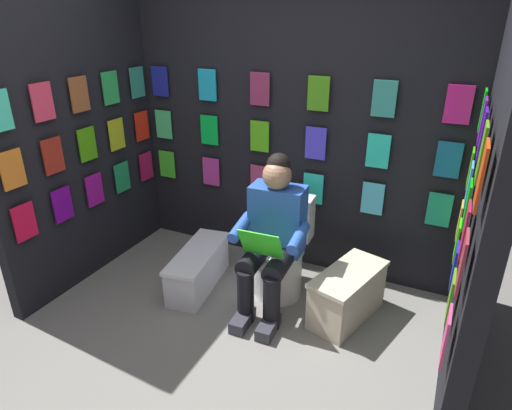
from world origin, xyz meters
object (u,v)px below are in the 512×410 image
object	(u,v)px
person_reading	(272,236)
comic_longbox_far	(347,295)
toilet	(281,254)
comic_longbox_near	(198,268)

from	to	relation	value
person_reading	comic_longbox_far	bearing A→B (deg)	-173.82
toilet	comic_longbox_near	world-z (taller)	toilet
person_reading	comic_longbox_near	xyz separation A→B (m)	(0.64, 0.03, -0.44)
toilet	comic_longbox_near	xyz separation A→B (m)	(0.63, 0.25, -0.16)
person_reading	comic_longbox_far	xyz separation A→B (m)	(-0.57, -0.10, -0.40)
toilet	comic_longbox_near	distance (m)	0.70
toilet	person_reading	size ratio (longest dim) A/B	0.65
toilet	comic_longbox_far	xyz separation A→B (m)	(-0.58, 0.13, -0.13)
toilet	person_reading	xyz separation A→B (m)	(-0.01, 0.23, 0.27)
comic_longbox_near	person_reading	bearing A→B (deg)	173.48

